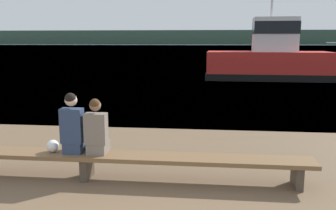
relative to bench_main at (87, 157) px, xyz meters
name	(u,v)px	position (x,y,z in m)	size (l,w,h in m)	color
water_surface	(207,47)	(1.06, 123.81, -0.38)	(240.00, 240.00, 0.00)	#5684A3
far_shoreline	(208,37)	(1.06, 195.46, 3.20)	(600.00, 12.00, 7.16)	#2D3D2D
bench_main	(87,157)	(0.00, 0.00, 0.00)	(7.72, 0.54, 0.45)	brown
person_left	(73,127)	(-0.23, 0.01, 0.54)	(0.37, 0.42, 1.06)	navy
person_right	(97,130)	(0.19, 0.01, 0.49)	(0.37, 0.42, 0.97)	#70665B
shopping_bag	(53,146)	(-0.61, 0.02, 0.18)	(0.21, 0.23, 0.21)	white
tugboat_red	(269,60)	(5.68, 17.34, 0.79)	(7.51, 3.33, 7.09)	red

